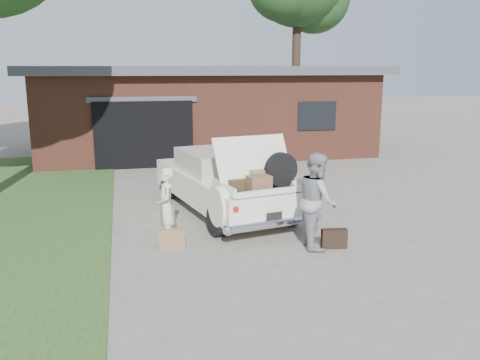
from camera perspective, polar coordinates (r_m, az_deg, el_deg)
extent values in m
plane|color=gray|center=(9.64, 0.82, -7.15)|extent=(90.00, 90.00, 0.00)
cube|color=brown|center=(20.64, -4.23, 7.60)|extent=(12.00, 7.00, 3.00)
cube|color=#4C4C51|center=(20.56, -4.30, 12.18)|extent=(12.80, 7.80, 0.30)
cube|color=black|center=(17.01, -10.74, 5.03)|extent=(3.20, 0.30, 2.20)
cube|color=#4C4C51|center=(16.84, -10.88, 8.88)|extent=(3.50, 0.12, 0.18)
cube|color=black|center=(18.15, 8.62, 7.15)|extent=(1.40, 0.08, 1.00)
cylinder|color=#38281E|center=(26.92, 6.29, 12.03)|extent=(0.44, 0.44, 6.14)
cube|color=white|center=(11.64, -1.86, -0.70)|extent=(2.72, 4.98, 0.61)
cube|color=#B9B0A3|center=(11.78, -2.42, 2.16)|extent=(1.91, 2.16, 0.49)
cube|color=black|center=(12.60, -3.98, 2.73)|extent=(1.45, 0.37, 0.41)
cube|color=black|center=(10.98, -0.62, 1.30)|extent=(1.45, 0.37, 0.41)
cylinder|color=black|center=(9.97, -2.61, -4.61)|extent=(0.33, 0.65, 0.62)
cylinder|color=black|center=(10.68, 5.66, -3.49)|extent=(0.33, 0.65, 0.62)
cylinder|color=black|center=(12.89, -8.05, -0.78)|extent=(0.33, 0.65, 0.62)
cylinder|color=black|center=(13.45, -1.28, -0.10)|extent=(0.33, 0.65, 0.62)
cylinder|color=silver|center=(9.60, 3.82, -4.89)|extent=(1.93, 0.56, 0.17)
cylinder|color=#A5140F|center=(9.23, -0.57, -3.27)|extent=(0.13, 0.12, 0.11)
cylinder|color=#A5140F|center=(9.94, 7.58, -2.22)|extent=(0.13, 0.12, 0.11)
cube|color=black|center=(9.55, 3.89, -4.11)|extent=(0.32, 0.08, 0.16)
cube|color=black|center=(9.98, 2.18, -1.00)|extent=(1.64, 1.31, 0.04)
cube|color=white|center=(9.65, -1.81, -0.89)|extent=(0.27, 1.03, 0.17)
cube|color=white|center=(10.32, 5.91, -0.07)|extent=(0.27, 1.03, 0.17)
cube|color=white|center=(9.52, 3.60, -1.32)|extent=(1.49, 0.36, 0.11)
cube|color=white|center=(10.11, 1.51, 2.08)|extent=(1.66, 0.85, 0.98)
cube|color=#4B3720|center=(9.93, 0.15, -0.35)|extent=(0.69, 0.52, 0.20)
cube|color=brown|center=(9.67, 2.16, -0.40)|extent=(0.49, 0.37, 0.30)
cube|color=black|center=(10.14, 1.97, -0.13)|extent=(0.68, 0.52, 0.19)
cube|color=#9E7F50|center=(10.08, 2.31, 0.72)|extent=(0.54, 0.41, 0.17)
cylinder|color=black|center=(10.08, 4.62, 1.19)|extent=(0.70, 0.29, 0.68)
imported|color=silver|center=(9.47, -8.26, -2.99)|extent=(0.35, 0.54, 1.47)
imported|color=gray|center=(9.35, 8.64, -2.24)|extent=(0.78, 0.94, 1.77)
cube|color=#8F6A49|center=(9.46, -7.62, -6.49)|extent=(0.48, 0.20, 0.36)
cube|color=black|center=(9.51, 10.52, -6.49)|extent=(0.48, 0.21, 0.36)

